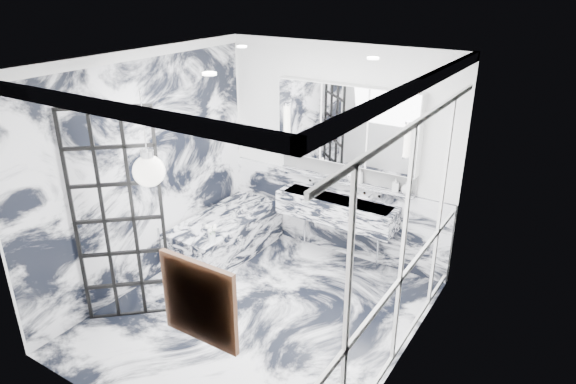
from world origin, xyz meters
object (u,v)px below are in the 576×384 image
Objects in this scene: trough_sink at (337,209)px; mirror_cabinet at (346,125)px; crittall_door at (119,220)px; bathtub at (226,235)px.

trough_sink is 1.10m from mirror_cabinet.
crittall_door reaches higher than trough_sink.
crittall_door is 1.48× the size of trough_sink.
mirror_cabinet is at bearing 19.39° from crittall_door.
trough_sink is at bearing 26.48° from bathtub.
crittall_door reaches higher than mirror_cabinet.
trough_sink is (1.36, 2.31, -0.46)m from crittall_door.
bathtub is at bearing -147.94° from mirror_cabinet.
bathtub is (-1.32, -0.83, -1.54)m from mirror_cabinet.
crittall_door is 2.72m from trough_sink.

